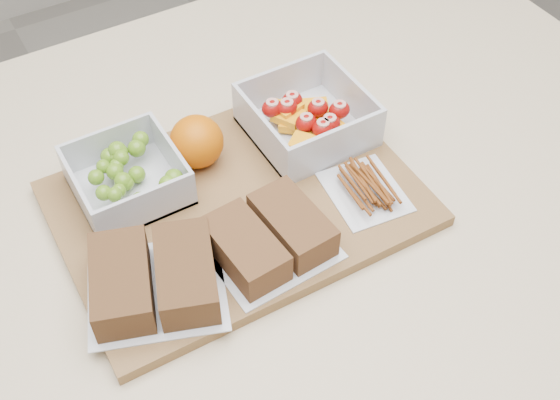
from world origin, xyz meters
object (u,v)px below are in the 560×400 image
at_px(grape_container, 128,175).
at_px(fruit_container, 307,119).
at_px(cutting_board, 238,204).
at_px(pretzel_bag, 365,186).
at_px(sandwich_bag_left, 154,279).
at_px(orange, 197,142).
at_px(sandwich_bag_center, 269,237).

height_order(grape_container, fruit_container, fruit_container).
relative_size(cutting_board, grape_container, 3.40).
xyz_separation_m(grape_container, pretzel_bag, (0.24, -0.15, -0.01)).
distance_m(grape_container, sandwich_bag_left, 0.16).
height_order(grape_container, sandwich_bag_left, grape_container).
distance_m(grape_container, fruit_container, 0.24).
height_order(cutting_board, sandwich_bag_left, sandwich_bag_left).
bearing_deg(fruit_container, orange, 170.63).
xyz_separation_m(grape_container, sandwich_bag_center, (0.10, -0.16, -0.00)).
bearing_deg(cutting_board, orange, 99.21).
xyz_separation_m(cutting_board, sandwich_bag_left, (-0.14, -0.07, 0.03)).
distance_m(fruit_container, sandwich_bag_left, 0.30).
bearing_deg(cutting_board, sandwich_bag_left, -151.71).
distance_m(cutting_board, sandwich_bag_left, 0.16).
bearing_deg(orange, sandwich_bag_center, -87.33).
distance_m(cutting_board, fruit_container, 0.15).
relative_size(sandwich_bag_center, pretzel_bag, 1.25).
relative_size(cutting_board, sandwich_bag_left, 2.32).
bearing_deg(pretzel_bag, cutting_board, 153.75).
height_order(orange, sandwich_bag_left, orange).
height_order(cutting_board, sandwich_bag_center, sandwich_bag_center).
height_order(sandwich_bag_left, sandwich_bag_center, sandwich_bag_left).
bearing_deg(orange, grape_container, -179.86).
distance_m(fruit_container, sandwich_bag_center, 0.20).
relative_size(cutting_board, fruit_container, 2.97).
bearing_deg(cutting_board, fruit_container, 24.55).
bearing_deg(grape_container, sandwich_bag_left, -102.35).
bearing_deg(cutting_board, pretzel_bag, -25.40).
height_order(fruit_container, sandwich_bag_center, fruit_container).
bearing_deg(fruit_container, pretzel_bag, -87.75).
xyz_separation_m(fruit_container, pretzel_bag, (0.00, -0.13, -0.01)).
distance_m(orange, pretzel_bag, 0.21).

